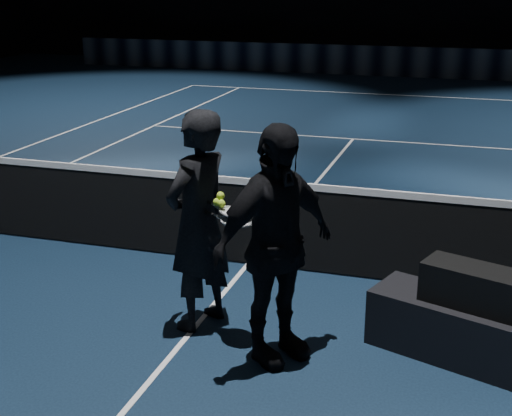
# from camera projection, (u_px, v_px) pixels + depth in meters

# --- Properties ---
(floor) EXTENTS (36.00, 36.00, 0.00)m
(floor) POSITION_uv_depth(u_px,v_px,m) (248.00, 264.00, 7.60)
(floor) COLOR black
(floor) RESTS_ON ground
(court_lines) EXTENTS (10.98, 23.78, 0.01)m
(court_lines) POSITION_uv_depth(u_px,v_px,m) (248.00, 264.00, 7.60)
(court_lines) COLOR white
(court_lines) RESTS_ON floor
(net_mesh) EXTENTS (12.80, 0.02, 0.86)m
(net_mesh) POSITION_uv_depth(u_px,v_px,m) (248.00, 224.00, 7.46)
(net_mesh) COLOR black
(net_mesh) RESTS_ON floor
(net_tape) EXTENTS (12.80, 0.03, 0.07)m
(net_tape) POSITION_uv_depth(u_px,v_px,m) (248.00, 182.00, 7.32)
(net_tape) COLOR white
(net_tape) RESTS_ON net_mesh
(sponsor_backdrop) EXTENTS (22.00, 0.15, 0.90)m
(sponsor_backdrop) POSITION_uv_depth(u_px,v_px,m) (406.00, 62.00, 21.52)
(sponsor_backdrop) COLOR black
(sponsor_backdrop) RESTS_ON floor
(player_bench) EXTENTS (1.67, 1.03, 0.48)m
(player_bench) POSITION_uv_depth(u_px,v_px,m) (470.00, 332.00, 5.65)
(player_bench) COLOR black
(player_bench) RESTS_ON floor
(racket_bag) EXTENTS (0.86, 0.58, 0.32)m
(racket_bag) POSITION_uv_depth(u_px,v_px,m) (475.00, 287.00, 5.52)
(racket_bag) COLOR black
(racket_bag) RESTS_ON player_bench
(bag_signature) EXTENTS (0.35, 0.13, 0.11)m
(bag_signature) POSITION_uv_depth(u_px,v_px,m) (474.00, 296.00, 5.37)
(bag_signature) COLOR white
(bag_signature) RESTS_ON racket_bag
(player_a) EXTENTS (0.67, 0.81, 1.91)m
(player_a) POSITION_uv_depth(u_px,v_px,m) (198.00, 221.00, 6.01)
(player_a) COLOR black
(player_a) RESTS_ON floor
(player_b) EXTENTS (1.03, 1.19, 1.91)m
(player_b) POSITION_uv_depth(u_px,v_px,m) (275.00, 246.00, 5.47)
(player_b) COLOR black
(player_b) RESTS_ON floor
(racket_lower) EXTENTS (0.71, 0.48, 0.03)m
(racket_lower) POSITION_uv_depth(u_px,v_px,m) (237.00, 222.00, 5.69)
(racket_lower) COLOR black
(racket_lower) RESTS_ON player_a
(racket_upper) EXTENTS (0.71, 0.44, 0.10)m
(racket_upper) POSITION_uv_depth(u_px,v_px,m) (236.00, 213.00, 5.73)
(racket_upper) COLOR black
(racket_upper) RESTS_ON player_b
(tennis_balls) EXTENTS (0.12, 0.10, 0.12)m
(tennis_balls) POSITION_uv_depth(u_px,v_px,m) (220.00, 201.00, 5.78)
(tennis_balls) COLOR #AED92D
(tennis_balls) RESTS_ON racket_upper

